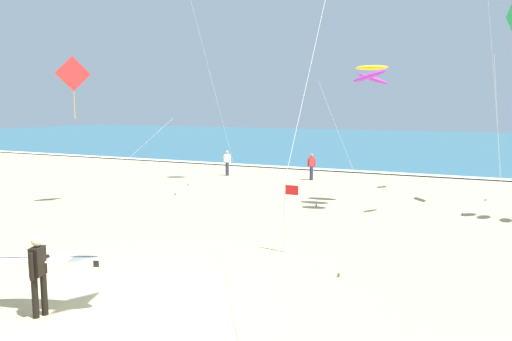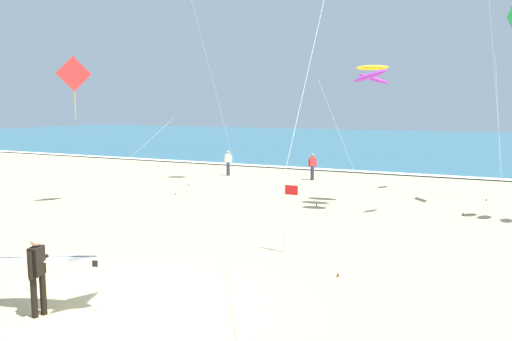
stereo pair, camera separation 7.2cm
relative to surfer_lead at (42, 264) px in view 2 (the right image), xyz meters
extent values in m
plane|color=tan|center=(1.31, 0.77, -1.05)|extent=(160.00, 160.00, 0.00)
cube|color=#2D6075|center=(1.31, 54.70, -1.01)|extent=(160.00, 60.00, 0.08)
cube|color=white|center=(1.31, 25.00, -0.97)|extent=(160.00, 0.91, 0.01)
cylinder|color=black|center=(0.04, -0.27, -0.61)|extent=(0.13, 0.13, 0.88)
cylinder|color=black|center=(0.08, -0.09, -0.61)|extent=(0.13, 0.13, 0.88)
cube|color=black|center=(0.06, -0.18, 0.13)|extent=(0.30, 0.39, 0.60)
cube|color=white|center=(-0.04, -0.21, 0.17)|extent=(0.07, 0.19, 0.32)
sphere|color=beige|center=(0.06, -0.18, 0.55)|extent=(0.21, 0.21, 0.21)
cylinder|color=black|center=(0.13, -0.40, 0.09)|extent=(0.09, 0.09, 0.56)
cylinder|color=black|center=(-0.01, 0.04, 0.24)|extent=(0.09, 0.09, 0.26)
cylinder|color=black|center=(-0.10, 0.10, 0.11)|extent=(0.26, 0.16, 0.14)
ellipsoid|color=white|center=(-0.05, 0.16, 0.07)|extent=(2.62, 1.34, 0.20)
cube|color=#333333|center=(-0.05, 0.16, 0.10)|extent=(2.16, 0.74, 0.12)
cube|color=#262628|center=(0.97, 0.50, 0.00)|extent=(0.12, 0.05, 0.14)
cube|color=red|center=(-7.86, 8.77, 4.66)|extent=(0.78, 1.30, 1.49)
cylinder|color=yellow|center=(-7.86, 8.77, 3.33)|extent=(0.02, 0.02, 1.18)
cylinder|color=silver|center=(-6.69, 10.76, 0.90)|extent=(2.34, 3.98, 3.71)
cylinder|color=brown|center=(-5.53, 12.74, -1.00)|extent=(0.06, 0.06, 0.10)
ellipsoid|color=purple|center=(3.95, 12.40, 4.46)|extent=(1.38, 0.76, 0.60)
ellipsoid|color=yellow|center=(3.79, 13.45, 4.86)|extent=(1.39, 0.76, 0.20)
ellipsoid|color=purple|center=(3.64, 14.49, 4.46)|extent=(1.38, 0.76, 0.60)
cylinder|color=silver|center=(2.71, 13.29, 1.70)|extent=(2.18, 0.34, 5.32)
cylinder|color=brown|center=(1.62, 13.12, -1.00)|extent=(0.06, 0.06, 0.10)
cylinder|color=silver|center=(-5.42, 16.30, 4.57)|extent=(2.34, 1.59, 11.05)
cylinder|color=brown|center=(-6.58, 15.51, -1.00)|extent=(0.06, 0.06, 0.10)
cylinder|color=silver|center=(8.27, 16.22, 5.07)|extent=(1.55, 4.72, 12.05)
cylinder|color=brown|center=(7.50, 13.86, -1.00)|extent=(0.06, 0.06, 0.10)
cylinder|color=silver|center=(8.62, 16.85, 2.32)|extent=(0.64, 1.57, 6.55)
cylinder|color=brown|center=(8.30, 17.63, -1.00)|extent=(0.06, 0.06, 0.10)
cylinder|color=silver|center=(4.89, 2.30, 3.50)|extent=(0.22, 4.94, 8.91)
cylinder|color=brown|center=(4.99, 4.77, -1.00)|extent=(0.06, 0.06, 0.10)
cylinder|color=#2D334C|center=(-1.09, 20.38, -0.63)|extent=(0.22, 0.22, 0.84)
cube|color=red|center=(-1.09, 20.38, 0.06)|extent=(0.37, 0.33, 0.54)
sphere|color=#A87A59|center=(-1.09, 20.38, 0.44)|extent=(0.20, 0.20, 0.20)
cylinder|color=red|center=(-1.27, 20.26, -0.04)|extent=(0.08, 0.08, 0.50)
cylinder|color=red|center=(-0.92, 20.50, -0.04)|extent=(0.08, 0.08, 0.50)
cylinder|color=#2D334C|center=(-6.55, 19.96, -0.63)|extent=(0.22, 0.22, 0.84)
cube|color=white|center=(-6.55, 19.96, 0.06)|extent=(0.35, 0.25, 0.54)
sphere|color=tan|center=(-6.55, 19.96, 0.44)|extent=(0.20, 0.20, 0.20)
cylinder|color=white|center=(-6.75, 19.91, -0.04)|extent=(0.08, 0.08, 0.50)
cylinder|color=white|center=(-6.34, 20.00, -0.04)|extent=(0.08, 0.08, 0.50)
cylinder|color=silver|center=(2.93, 6.18, 0.00)|extent=(0.05, 0.05, 2.10)
cube|color=red|center=(3.15, 6.18, 0.85)|extent=(0.40, 0.02, 0.28)
camera|label=1|loc=(8.24, -7.02, 3.26)|focal=34.38mm
camera|label=2|loc=(8.31, -6.99, 3.26)|focal=34.38mm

